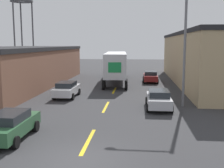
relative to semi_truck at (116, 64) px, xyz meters
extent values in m
plane|color=#333335|center=(0.36, -25.23, -2.35)|extent=(160.00, 160.00, 0.00)
cube|color=gold|center=(0.36, -22.84, -2.35)|extent=(0.20, 3.91, 0.01)
cube|color=gold|center=(0.36, -14.85, -2.35)|extent=(0.20, 3.91, 0.01)
cube|color=gold|center=(0.36, -6.86, -2.35)|extent=(0.20, 3.91, 0.01)
cube|color=brown|center=(-11.67, -4.01, -0.25)|extent=(9.67, 27.10, 4.21)
cube|color=#232326|center=(-11.67, -4.01, 2.06)|extent=(9.87, 27.30, 0.40)
cube|color=tan|center=(13.24, 0.06, 0.65)|extent=(11.38, 29.75, 6.00)
cube|color=#232326|center=(13.24, 0.06, 3.85)|extent=(11.58, 29.95, 0.40)
cube|color=navy|center=(-0.36, 6.11, -0.46)|extent=(2.54, 3.14, 2.72)
cube|color=silver|center=(0.09, -1.50, 0.17)|extent=(3.17, 11.76, 2.71)
cube|color=#198442|center=(0.43, -7.32, 0.17)|extent=(1.37, 0.11, 1.08)
cylinder|color=black|center=(0.86, 6.56, -1.82)|extent=(0.34, 1.08, 1.07)
cylinder|color=black|center=(-1.62, 6.41, -1.82)|extent=(0.34, 1.08, 1.07)
cylinder|color=black|center=(0.93, 5.36, -1.82)|extent=(0.34, 1.08, 1.07)
cylinder|color=black|center=(-1.55, 5.21, -1.82)|extent=(0.34, 1.08, 1.07)
cylinder|color=black|center=(1.54, -5.04, -1.82)|extent=(0.34, 1.08, 1.07)
cylinder|color=black|center=(-0.94, -5.18, -1.82)|extent=(0.34, 1.08, 1.07)
cylinder|color=black|center=(1.62, -6.44, -1.82)|extent=(0.34, 1.08, 1.07)
cylinder|color=black|center=(-0.86, -6.58, -1.82)|extent=(0.34, 1.08, 1.07)
cube|color=silver|center=(-3.77, -11.05, -1.70)|extent=(1.72, 4.34, 0.69)
cube|color=#23282D|center=(-3.77, -11.18, -1.12)|extent=(1.51, 2.26, 0.46)
cylinder|color=black|center=(-2.91, -9.71, -2.04)|extent=(0.22, 0.62, 0.62)
cylinder|color=black|center=(-4.63, -9.71, -2.04)|extent=(0.22, 0.62, 0.62)
cylinder|color=black|center=(-2.91, -12.40, -2.04)|extent=(0.22, 0.62, 0.62)
cylinder|color=black|center=(-4.63, -12.40, -2.04)|extent=(0.22, 0.62, 0.62)
cube|color=maroon|center=(4.49, 0.04, -1.70)|extent=(1.72, 4.34, 0.69)
cube|color=#23282D|center=(4.49, -0.09, -1.12)|extent=(1.51, 2.26, 0.46)
cylinder|color=black|center=(5.35, 1.39, -2.04)|extent=(0.22, 0.62, 0.62)
cylinder|color=black|center=(3.63, 1.39, -2.04)|extent=(0.22, 0.62, 0.62)
cylinder|color=black|center=(5.35, -1.30, -2.04)|extent=(0.22, 0.62, 0.62)
cylinder|color=black|center=(3.63, -1.30, -2.04)|extent=(0.22, 0.62, 0.62)
cube|color=#2D5B38|center=(-3.77, -22.84, -1.70)|extent=(1.72, 4.34, 0.69)
cube|color=#23282D|center=(-3.77, -22.97, -1.12)|extent=(1.51, 2.26, 0.46)
cylinder|color=black|center=(-2.91, -21.49, -2.04)|extent=(0.22, 0.62, 0.62)
cylinder|color=black|center=(-4.63, -21.49, -2.04)|extent=(0.22, 0.62, 0.62)
cylinder|color=black|center=(-2.91, -24.18, -2.04)|extent=(0.22, 0.62, 0.62)
cube|color=#B2B2B7|center=(4.49, -15.01, -1.70)|extent=(1.72, 4.34, 0.69)
cube|color=#23282D|center=(4.49, -15.14, -1.12)|extent=(1.51, 2.26, 0.46)
cylinder|color=black|center=(5.35, -13.66, -2.04)|extent=(0.22, 0.62, 0.62)
cylinder|color=black|center=(3.63, -13.66, -2.04)|extent=(0.22, 0.62, 0.62)
cylinder|color=black|center=(5.35, -16.35, -2.04)|extent=(0.22, 0.62, 0.62)
cylinder|color=black|center=(3.63, -16.35, -2.04)|extent=(0.22, 0.62, 0.62)
cylinder|color=#47474C|center=(-17.58, 17.07, 4.30)|extent=(0.28, 0.28, 13.31)
cylinder|color=#47474C|center=(-20.58, 18.80, 4.30)|extent=(0.28, 0.28, 13.31)
cylinder|color=#47474C|center=(-20.58, 15.34, 4.30)|extent=(0.28, 0.28, 13.31)
cylinder|color=#4C4C51|center=(-19.58, 17.07, 10.76)|extent=(4.27, 4.27, 0.30)
cylinder|color=slate|center=(6.49, -14.07, 2.01)|extent=(0.20, 0.20, 8.73)
camera|label=1|loc=(2.88, -36.58, 2.63)|focal=45.00mm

